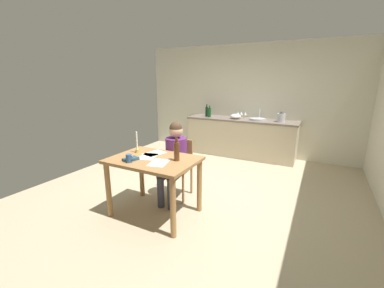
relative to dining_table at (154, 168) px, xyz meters
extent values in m
cube|color=tan|center=(0.23, 0.88, -0.68)|extent=(5.20, 5.20, 0.04)
cube|color=beige|center=(0.23, 3.48, 0.64)|extent=(5.20, 0.12, 2.60)
cube|color=beige|center=(0.23, 3.12, -0.23)|extent=(2.52, 0.60, 0.86)
cube|color=#72665B|center=(0.23, 3.12, 0.22)|extent=(2.56, 0.64, 0.04)
cube|color=#9E7042|center=(0.00, 0.00, 0.11)|extent=(1.13, 0.80, 0.04)
cylinder|color=#9E7042|center=(-0.50, -0.34, -0.28)|extent=(0.07, 0.07, 0.75)
cylinder|color=#9E7042|center=(0.50, -0.34, -0.28)|extent=(0.07, 0.07, 0.75)
cylinder|color=#9E7042|center=(-0.50, 0.34, -0.28)|extent=(0.07, 0.07, 0.75)
cylinder|color=#9E7042|center=(0.50, 0.34, -0.28)|extent=(0.07, 0.07, 0.75)
cube|color=#9E7042|center=(0.00, 0.58, -0.18)|extent=(0.44, 0.44, 0.04)
cube|color=#9E7042|center=(-0.02, 0.76, 0.03)|extent=(0.36, 0.07, 0.40)
cylinder|color=#9E7042|center=(-0.14, 0.39, -0.42)|extent=(0.04, 0.04, 0.47)
cylinder|color=#9E7042|center=(0.19, 0.43, -0.42)|extent=(0.04, 0.04, 0.47)
cylinder|color=#9E7042|center=(-0.18, 0.73, -0.42)|extent=(0.04, 0.04, 0.47)
cylinder|color=#9E7042|center=(0.15, 0.77, -0.42)|extent=(0.04, 0.04, 0.47)
cylinder|color=#592666|center=(0.00, 0.56, 0.04)|extent=(0.36, 0.36, 0.50)
sphere|color=#D8AD8C|center=(0.00, 0.56, 0.40)|extent=(0.20, 0.20, 0.20)
sphere|color=#473323|center=(0.00, 0.56, 0.44)|extent=(0.19, 0.19, 0.19)
cylinder|color=#383847|center=(-0.05, 0.36, -0.21)|extent=(0.17, 0.39, 0.13)
cylinder|color=#383847|center=(-0.03, 0.17, -0.43)|extent=(0.10, 0.10, 0.45)
cylinder|color=#383847|center=(0.11, 0.38, -0.21)|extent=(0.17, 0.39, 0.13)
cylinder|color=#383847|center=(0.13, 0.19, -0.43)|extent=(0.10, 0.10, 0.45)
cylinder|color=#33598C|center=(-0.18, -0.26, 0.19)|extent=(0.07, 0.07, 0.10)
torus|color=#33598C|center=(-0.14, -0.26, 0.19)|extent=(0.07, 0.01, 0.07)
cylinder|color=gold|center=(-0.37, 0.12, 0.16)|extent=(0.06, 0.06, 0.05)
cylinder|color=white|center=(-0.37, 0.12, 0.31)|extent=(0.02, 0.02, 0.25)
cube|color=#29495B|center=(-0.21, -0.20, 0.15)|extent=(0.17, 0.21, 0.03)
cube|color=white|center=(-0.13, 0.20, 0.14)|extent=(0.28, 0.34, 0.00)
cube|color=white|center=(0.16, -0.11, 0.14)|extent=(0.28, 0.34, 0.00)
cube|color=white|center=(-0.12, 0.04, 0.14)|extent=(0.28, 0.34, 0.00)
cylinder|color=#593319|center=(0.31, 0.07, 0.25)|extent=(0.07, 0.07, 0.24)
cylinder|color=#593319|center=(0.31, 0.07, 0.40)|extent=(0.03, 0.03, 0.06)
cylinder|color=#B2B7BC|center=(0.61, 3.12, 0.26)|extent=(0.36, 0.36, 0.04)
cylinder|color=silver|center=(0.61, 3.28, 0.36)|extent=(0.02, 0.02, 0.24)
cylinder|color=black|center=(-0.65, 3.10, 0.36)|extent=(0.07, 0.07, 0.24)
cylinder|color=black|center=(-0.65, 3.10, 0.51)|extent=(0.03, 0.03, 0.06)
cylinder|color=#194C23|center=(-0.54, 3.03, 0.35)|extent=(0.08, 0.08, 0.22)
cylinder|color=#194C23|center=(-0.54, 3.03, 0.49)|extent=(0.03, 0.03, 0.06)
ellipsoid|color=white|center=(0.10, 3.07, 0.30)|extent=(0.25, 0.25, 0.11)
cylinder|color=#B7BABF|center=(1.11, 3.12, 0.33)|extent=(0.18, 0.18, 0.18)
cone|color=#262628|center=(1.11, 3.12, 0.44)|extent=(0.11, 0.11, 0.04)
cylinder|color=silver|center=(0.28, 3.27, 0.24)|extent=(0.06, 0.06, 0.00)
cylinder|color=silver|center=(0.28, 3.27, 0.28)|extent=(0.01, 0.01, 0.07)
cone|color=silver|center=(0.28, 3.27, 0.36)|extent=(0.07, 0.07, 0.08)
cylinder|color=silver|center=(0.18, 3.27, 0.24)|extent=(0.06, 0.06, 0.00)
cylinder|color=silver|center=(0.18, 3.27, 0.28)|extent=(0.01, 0.01, 0.07)
cone|color=silver|center=(0.18, 3.27, 0.36)|extent=(0.07, 0.07, 0.08)
cylinder|color=silver|center=(0.10, 3.27, 0.24)|extent=(0.06, 0.06, 0.00)
cylinder|color=silver|center=(0.10, 3.27, 0.28)|extent=(0.01, 0.01, 0.07)
cone|color=silver|center=(0.10, 3.27, 0.36)|extent=(0.07, 0.07, 0.08)
camera|label=1|loc=(1.86, -2.46, 1.14)|focal=22.94mm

